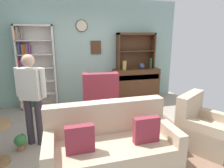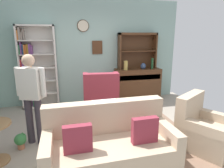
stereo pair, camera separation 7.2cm
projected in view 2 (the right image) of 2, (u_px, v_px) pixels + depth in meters
The scene contains 16 objects.
ground_plane at pixel (109, 135), 3.69m from camera, with size 5.40×4.60×0.02m, color #9E9384.
wall_back at pixel (92, 52), 5.35m from camera, with size 5.00×0.09×2.80m.
area_rug at pixel (124, 142), 3.45m from camera, with size 2.59×2.16×0.01m, color #846651.
bookshelf at pixel (35, 69), 4.92m from camera, with size 0.90×0.30×2.10m.
sideboard at pixel (137, 83), 5.61m from camera, with size 1.30×0.45×0.92m.
sideboard_hutch at pixel (137, 46), 5.45m from camera, with size 1.10×0.26×1.00m.
vase_tall at pixel (126, 65), 5.31m from camera, with size 0.11×0.11×0.25m, color tan.
vase_round at pixel (143, 66), 5.45m from camera, with size 0.15×0.15×0.17m, color #33476B.
bottle_wine at pixel (152, 63), 5.48m from camera, with size 0.07×0.07×0.31m, color #194223.
couch_floral at pixel (110, 147), 2.74m from camera, with size 1.81×0.88×0.90m.
armchair_floral at pixel (203, 131), 3.26m from camera, with size 1.05×1.06×0.88m.
wingback_chair at pixel (101, 100), 4.54m from camera, with size 0.85×0.87×1.05m.
potted_plant_small at pixel (21, 140), 3.21m from camera, with size 0.19×0.19×0.26m.
person_reading at pixel (32, 93), 3.21m from camera, with size 0.51×0.31×1.56m.
coffee_table at pixel (95, 121), 3.45m from camera, with size 0.80×0.50×0.42m.
book_stack at pixel (86, 115), 3.47m from camera, with size 0.18×0.16×0.08m.
Camera 2 is at (-0.75, -3.25, 1.85)m, focal length 31.01 mm.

